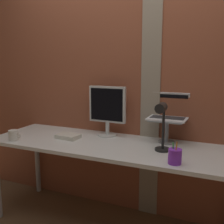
% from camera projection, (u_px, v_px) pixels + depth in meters
% --- Properties ---
extents(brick_wall_back, '(3.55, 0.16, 2.51)m').
position_uv_depth(brick_wall_back, '(135.00, 80.00, 2.56)').
color(brick_wall_back, brown).
rests_on(brick_wall_back, ground_plane).
extents(desk, '(2.07, 0.69, 0.75)m').
position_uv_depth(desk, '(107.00, 151.00, 2.34)').
color(desk, white).
rests_on(desk, ground_plane).
extents(monitor, '(0.35, 0.18, 0.46)m').
position_uv_depth(monitor, '(107.00, 107.00, 2.52)').
color(monitor, silver).
rests_on(monitor, desk).
extents(laptop_stand, '(0.28, 0.22, 0.20)m').
position_uv_depth(laptop_stand, '(167.00, 127.00, 2.33)').
color(laptop_stand, gray).
rests_on(laptop_stand, desk).
extents(laptop, '(0.32, 0.29, 0.22)m').
position_uv_depth(laptop, '(169.00, 111.00, 2.37)').
color(laptop, white).
rests_on(laptop, laptop_stand).
extents(desk_lamp, '(0.12, 0.20, 0.38)m').
position_uv_depth(desk_lamp, '(162.00, 122.00, 2.05)').
color(desk_lamp, black).
rests_on(desk_lamp, desk).
extents(pen_cup, '(0.09, 0.09, 0.16)m').
position_uv_depth(pen_cup, '(175.00, 156.00, 1.85)').
color(pen_cup, purple).
rests_on(pen_cup, desk).
extents(coffee_mug, '(0.12, 0.09, 0.09)m').
position_uv_depth(coffee_mug, '(14.00, 135.00, 2.41)').
color(coffee_mug, silver).
rests_on(coffee_mug, desk).
extents(paper_clutter_stack, '(0.21, 0.15, 0.04)m').
position_uv_depth(paper_clutter_stack, '(68.00, 136.00, 2.47)').
color(paper_clutter_stack, silver).
rests_on(paper_clutter_stack, desk).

